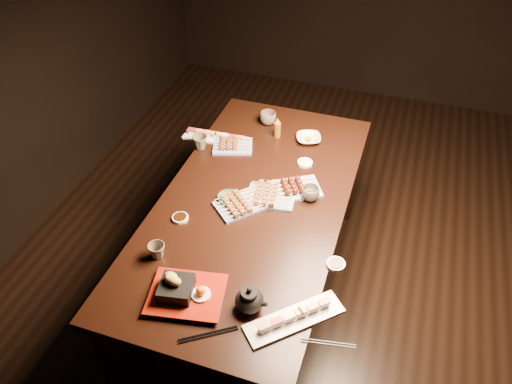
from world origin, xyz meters
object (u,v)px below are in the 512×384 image
(condiment_bottle, at_px, (277,127))
(sushi_platter_far, at_px, (216,136))
(yakitori_plate_right, at_px, (271,194))
(teacup_far_left, at_px, (200,142))
(tempura_tray, at_px, (186,289))
(teacup_near_left, at_px, (157,251))
(teapot, at_px, (249,298))
(teacup_mid_right, at_px, (310,193))
(edamame_bowl_green, at_px, (229,199))
(yakitori_plate_center, at_px, (240,202))
(teacup_far_right, at_px, (268,118))
(dining_table, at_px, (253,252))
(edamame_bowl_cream, at_px, (309,139))
(yakitori_plate_left, at_px, (233,143))
(sushi_platter_near, at_px, (295,316))

(condiment_bottle, bearing_deg, sushi_platter_far, -156.89)
(yakitori_plate_right, xyz_separation_m, teacup_far_left, (-0.50, 0.28, 0.01))
(tempura_tray, height_order, teacup_near_left, tempura_tray)
(condiment_bottle, bearing_deg, teacup_near_left, -102.57)
(teacup_far_left, relative_size, condiment_bottle, 0.69)
(teacup_far_left, distance_m, teapot, 1.12)
(sushi_platter_far, bearing_deg, teacup_mid_right, 149.93)
(yakitori_plate_right, distance_m, edamame_bowl_green, 0.21)
(yakitori_plate_center, xyz_separation_m, teacup_far_right, (-0.09, 0.75, 0.01))
(teacup_near_left, distance_m, teacup_mid_right, 0.80)
(teacup_near_left, bearing_deg, sushi_platter_far, 95.57)
(dining_table, xyz_separation_m, edamame_bowl_green, (-0.11, -0.04, 0.39))
(yakitori_plate_right, distance_m, teacup_mid_right, 0.20)
(yakitori_plate_right, bearing_deg, edamame_bowl_cream, 75.62)
(tempura_tray, height_order, teacup_mid_right, tempura_tray)
(edamame_bowl_cream, height_order, teacup_near_left, teacup_near_left)
(teacup_near_left, xyz_separation_m, condiment_bottle, (0.24, 1.05, 0.03))
(teacup_near_left, bearing_deg, yakitori_plate_center, 60.85)
(teacup_mid_right, bearing_deg, teacup_far_right, 124.64)
(yakitori_plate_center, xyz_separation_m, teacup_mid_right, (0.31, 0.16, 0.01))
(teacup_near_left, distance_m, condiment_bottle, 1.08)
(teacup_near_left, xyz_separation_m, teapot, (0.47, -0.13, 0.02))
(edamame_bowl_green, distance_m, edamame_bowl_cream, 0.68)
(edamame_bowl_cream, relative_size, tempura_tray, 0.46)
(yakitori_plate_center, relative_size, edamame_bowl_green, 2.05)
(teacup_near_left, relative_size, teacup_mid_right, 0.83)
(yakitori_plate_center, bearing_deg, yakitori_plate_left, 67.18)
(teacup_near_left, distance_m, teacup_far_left, 0.82)
(teapot, bearing_deg, edamame_bowl_green, 125.16)
(dining_table, distance_m, teacup_far_left, 0.68)
(teapot, bearing_deg, tempura_tray, -165.44)
(yakitori_plate_left, height_order, condiment_bottle, condiment_bottle)
(yakitori_plate_left, relative_size, teacup_near_left, 2.91)
(yakitori_plate_center, distance_m, teacup_near_left, 0.48)
(teacup_far_left, bearing_deg, dining_table, -38.03)
(dining_table, height_order, edamame_bowl_cream, edamame_bowl_cream)
(tempura_tray, relative_size, teacup_far_left, 3.55)
(yakitori_plate_right, bearing_deg, yakitori_plate_center, -148.11)
(sushi_platter_far, xyz_separation_m, teapot, (0.56, -1.04, 0.03))
(teacup_far_right, distance_m, teapot, 1.34)
(teacup_far_left, height_order, teapot, teapot)
(teacup_mid_right, bearing_deg, dining_table, -157.75)
(sushi_platter_near, height_order, teacup_far_right, teacup_far_right)
(condiment_bottle, bearing_deg, edamame_bowl_green, -95.95)
(teacup_far_right, relative_size, teapot, 0.71)
(sushi_platter_far, bearing_deg, teacup_far_right, -135.36)
(teapot, bearing_deg, teacup_mid_right, 91.09)
(edamame_bowl_cream, bearing_deg, teacup_mid_right, -75.21)
(teacup_mid_right, xyz_separation_m, teapot, (-0.07, -0.71, 0.02))
(sushi_platter_near, height_order, teacup_mid_right, teacup_mid_right)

